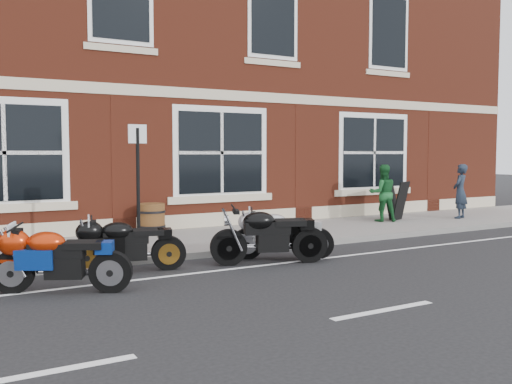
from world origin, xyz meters
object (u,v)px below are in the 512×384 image
Objects in this scene: moto_sport_silver at (281,233)px; pedestrian_left at (460,191)px; moto_sport_red at (59,257)px; pedestrian_right at (383,193)px; barrel_planter at (152,219)px; a_board_sign at (396,200)px; moto_naked_black at (267,233)px; parking_sign at (138,180)px; moto_sport_black at (126,243)px.

pedestrian_left reaches higher than moto_sport_silver.
moto_sport_red is 1.05× the size of moto_sport_silver.
pedestrian_right reaches higher than barrel_planter.
a_board_sign is 1.53× the size of barrel_planter.
pedestrian_right is at bearing -32.81° from moto_sport_silver.
barrel_planter is at bearing 30.81° from moto_naked_black.
pedestrian_left is (11.41, 2.71, 0.38)m from moto_sport_red.
moto_sport_red is 2.50m from parking_sign.
moto_sport_red reaches higher than moto_sport_silver.
pedestrian_right is (9.03, 3.25, 0.38)m from moto_sport_red.
moto_naked_black is 1.33× the size of pedestrian_right.
moto_sport_black is at bearing 41.99° from pedestrian_right.
moto_naked_black is 1.33× the size of pedestrian_left.
pedestrian_left reaches higher than moto_naked_black.
moto_sport_red reaches higher than moto_sport_black.
moto_sport_black is 2.87m from moto_sport_silver.
moto_naked_black is 6.18m from pedestrian_right.
parking_sign reaches higher than moto_sport_red.
moto_naked_black is (-0.48, -0.30, 0.06)m from moto_sport_silver.
moto_sport_red is 11.73m from pedestrian_left.
moto_naked_black reaches higher than moto_sport_black.
pedestrian_left is 8.71m from barrel_planter.
pedestrian_right is 2.19× the size of barrel_planter.
moto_naked_black is 0.87× the size of parking_sign.
moto_naked_black is 3.85m from barrel_planter.
moto_naked_black is at bearing -90.00° from moto_sport_black.
moto_naked_black is 8.17m from pedestrian_left.
pedestrian_right is at bearing -42.44° from moto_naked_black.
a_board_sign reaches higher than moto_sport_silver.
moto_sport_black is 1.29m from parking_sign.
pedestrian_right is 6.27m from barrel_planter.
pedestrian_left is 2.19× the size of barrel_planter.
a_board_sign is at bearing -34.61° from moto_sport_silver.
moto_sport_red is 0.96× the size of moto_sport_black.
barrel_planter is at bearing 66.54° from parking_sign.
pedestrian_right reaches higher than moto_sport_silver.
pedestrian_right is at bearing -7.66° from barrel_planter.
parking_sign is at bearing -19.10° from moto_sport_red.
barrel_planter is (2.82, 4.09, -0.04)m from moto_sport_red.
parking_sign is at bearing -19.73° from moto_sport_black.
moto_sport_black is 1.75× the size of a_board_sign.
pedestrian_right reaches higher than moto_sport_red.
pedestrian_left is (7.80, 2.39, 0.34)m from moto_naked_black.
parking_sign reaches higher than pedestrian_left.
barrel_planter is at bearing 49.02° from moto_sport_silver.
barrel_planter is (-6.76, 0.75, -0.19)m from a_board_sign.
a_board_sign is (5.50, 2.72, 0.17)m from moto_sport_silver.
a_board_sign is at bearing -146.84° from pedestrian_right.
parking_sign is (-1.14, -2.51, 1.01)m from barrel_planter.
pedestrian_left is 9.81m from parking_sign.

